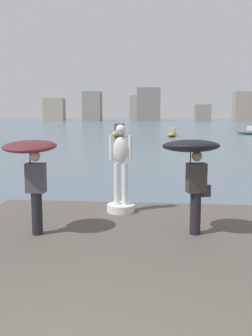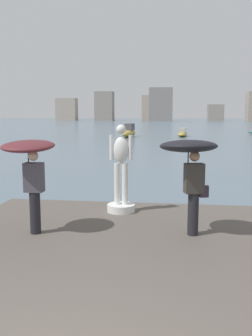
{
  "view_description": "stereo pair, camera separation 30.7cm",
  "coord_description": "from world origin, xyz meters",
  "px_view_note": "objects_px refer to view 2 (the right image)",
  "views": [
    {
      "loc": [
        0.85,
        -2.67,
        2.87
      ],
      "look_at": [
        0.0,
        6.35,
        1.55
      ],
      "focal_mm": 40.05,
      "sensor_mm": 36.0,
      "label": 1
    },
    {
      "loc": [
        1.15,
        -2.64,
        2.87
      ],
      "look_at": [
        0.0,
        6.35,
        1.55
      ],
      "focal_mm": 40.05,
      "sensor_mm": 36.0,
      "label": 2
    }
  ],
  "objects_px": {
    "boat_near": "(182,133)",
    "statue_white_figure": "(121,179)",
    "onlooker_left": "(30,159)",
    "onlooker_right": "(190,157)",
    "boat_far": "(129,132)"
  },
  "relations": [
    {
      "from": "onlooker_left",
      "to": "boat_far",
      "type": "relative_size",
      "value": 0.38
    },
    {
      "from": "boat_near",
      "to": "statue_white_figure",
      "type": "bearing_deg",
      "value": -93.45
    },
    {
      "from": "onlooker_right",
      "to": "statue_white_figure",
      "type": "bearing_deg",
      "value": 134.75
    },
    {
      "from": "onlooker_left",
      "to": "boat_near",
      "type": "height_order",
      "value": "onlooker_left"
    },
    {
      "from": "boat_far",
      "to": "onlooker_right",
      "type": "bearing_deg",
      "value": -81.34
    },
    {
      "from": "statue_white_figure",
      "to": "onlooker_left",
      "type": "xyz_separation_m",
      "value": [
        -1.6,
        -1.93,
        0.71
      ]
    },
    {
      "from": "statue_white_figure",
      "to": "onlooker_right",
      "type": "height_order",
      "value": "statue_white_figure"
    },
    {
      "from": "statue_white_figure",
      "to": "boat_far",
      "type": "relative_size",
      "value": 0.43
    },
    {
      "from": "onlooker_right",
      "to": "boat_far",
      "type": "relative_size",
      "value": 0.39
    },
    {
      "from": "boat_far",
      "to": "onlooker_left",
      "type": "bearing_deg",
      "value": -86.13
    },
    {
      "from": "onlooker_left",
      "to": "onlooker_right",
      "type": "height_order",
      "value": "onlooker_right"
    },
    {
      "from": "onlooker_left",
      "to": "boat_far",
      "type": "distance_m",
      "value": 38.79
    },
    {
      "from": "statue_white_figure",
      "to": "onlooker_right",
      "type": "xyz_separation_m",
      "value": [
        1.63,
        -1.64,
        0.77
      ]
    },
    {
      "from": "boat_near",
      "to": "boat_far",
      "type": "relative_size",
      "value": 0.94
    },
    {
      "from": "boat_far",
      "to": "boat_near",
      "type": "bearing_deg",
      "value": 18.72
    }
  ]
}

